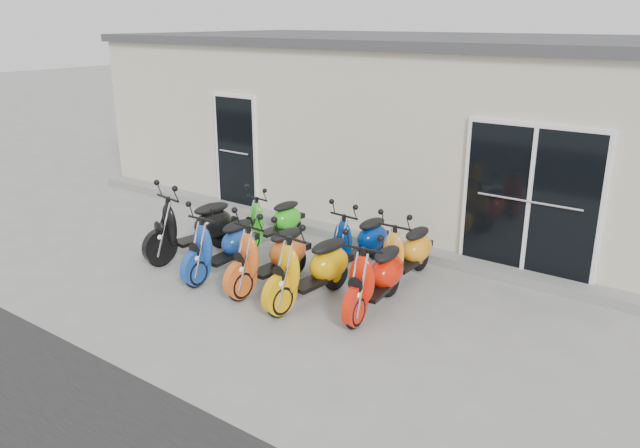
% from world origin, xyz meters
% --- Properties ---
extents(ground, '(80.00, 80.00, 0.00)m').
position_xyz_m(ground, '(0.00, 0.00, 0.00)').
color(ground, gray).
rests_on(ground, ground).
extents(building, '(14.00, 6.00, 3.20)m').
position_xyz_m(building, '(0.00, 5.20, 1.60)').
color(building, beige).
rests_on(building, ground).
extents(roof_cap, '(14.20, 6.20, 0.16)m').
position_xyz_m(roof_cap, '(0.00, 5.20, 3.28)').
color(roof_cap, '#3F3F42').
rests_on(roof_cap, building).
extents(front_step, '(14.00, 0.40, 0.15)m').
position_xyz_m(front_step, '(0.00, 2.02, 0.07)').
color(front_step, gray).
rests_on(front_step, ground).
extents(door_left, '(1.07, 0.08, 2.22)m').
position_xyz_m(door_left, '(-3.20, 2.17, 1.26)').
color(door_left, black).
rests_on(door_left, front_step).
extents(door_right, '(2.02, 0.08, 2.22)m').
position_xyz_m(door_right, '(2.60, 2.17, 1.26)').
color(door_right, black).
rests_on(door_right, front_step).
extents(scooter_front_black, '(0.91, 1.87, 1.32)m').
position_xyz_m(scooter_front_black, '(-2.00, -0.14, 0.66)').
color(scooter_front_black, black).
rests_on(scooter_front_black, ground).
extents(scooter_front_blue, '(0.68, 1.68, 1.22)m').
position_xyz_m(scooter_front_blue, '(-1.08, -0.41, 0.61)').
color(scooter_front_blue, navy).
rests_on(scooter_front_blue, ground).
extents(scooter_front_orange_a, '(0.71, 1.74, 1.26)m').
position_xyz_m(scooter_front_orange_a, '(-0.20, -0.34, 0.63)').
color(scooter_front_orange_a, '#D5581C').
rests_on(scooter_front_orange_a, ground).
extents(scooter_front_orange_b, '(0.77, 1.78, 1.28)m').
position_xyz_m(scooter_front_orange_b, '(0.56, -0.39, 0.64)').
color(scooter_front_orange_b, '#E5A206').
rests_on(scooter_front_orange_b, ground).
extents(scooter_front_red, '(0.79, 1.73, 1.23)m').
position_xyz_m(scooter_front_red, '(1.41, -0.09, 0.62)').
color(scooter_front_red, red).
rests_on(scooter_front_red, ground).
extents(scooter_back_green, '(0.69, 1.55, 1.11)m').
position_xyz_m(scooter_back_green, '(-1.33, 1.05, 0.56)').
color(scooter_back_green, green).
rests_on(scooter_back_green, ground).
extents(scooter_back_blue, '(0.70, 1.62, 1.16)m').
position_xyz_m(scooter_back_blue, '(0.43, 1.01, 0.58)').
color(scooter_back_blue, navy).
rests_on(scooter_back_blue, ground).
extents(scooter_back_yellow, '(0.60, 1.60, 1.17)m').
position_xyz_m(scooter_back_yellow, '(1.26, 1.01, 0.59)').
color(scooter_back_yellow, orange).
rests_on(scooter_back_yellow, ground).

